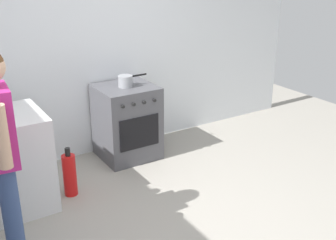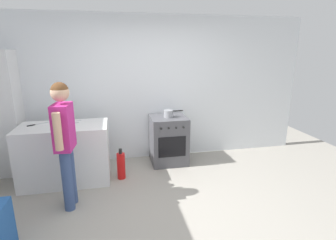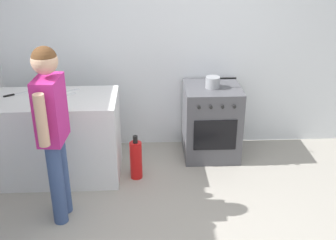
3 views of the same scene
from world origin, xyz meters
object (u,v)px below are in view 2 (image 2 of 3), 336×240
(knife_carving, at_px, (70,122))
(oven_left, at_px, (169,140))
(person, at_px, (64,136))
(fire_extinguisher, at_px, (121,166))
(knife_bread, at_px, (66,124))
(pot, at_px, (169,114))
(larder_cabinet, at_px, (4,115))
(knife_chef, at_px, (37,124))

(knife_carving, bearing_deg, oven_left, 7.61)
(person, relative_size, fire_extinguisher, 3.26)
(knife_bread, height_order, person, person)
(pot, bearing_deg, larder_cabinet, 177.36)
(knife_bread, relative_size, knife_carving, 1.06)
(knife_carving, relative_size, fire_extinguisher, 0.62)
(fire_extinguisher, bearing_deg, pot, 27.89)
(knife_chef, height_order, person, person)
(knife_bread, xyz_separation_m, larder_cabinet, (-1.00, 0.44, 0.10))
(knife_carving, xyz_separation_m, fire_extinguisher, (0.75, -0.26, -0.69))
(pot, distance_m, knife_chef, 2.09)
(knife_carving, xyz_separation_m, knife_chef, (-0.47, -0.03, 0.00))
(oven_left, xyz_separation_m, larder_cabinet, (-2.65, 0.10, 0.57))
(knife_carving, relative_size, knife_chef, 1.12)
(oven_left, distance_m, larder_cabinet, 2.71)
(pot, relative_size, knife_chef, 1.24)
(knife_bread, relative_size, larder_cabinet, 0.16)
(oven_left, xyz_separation_m, fire_extinguisher, (-0.87, -0.48, -0.21))
(oven_left, height_order, larder_cabinet, larder_cabinet)
(oven_left, height_order, person, person)
(oven_left, bearing_deg, knife_chef, -173.17)
(knife_chef, distance_m, larder_cabinet, 0.67)
(knife_carving, height_order, knife_chef, same)
(oven_left, xyz_separation_m, pot, (-0.00, -0.02, 0.49))
(oven_left, relative_size, knife_bread, 2.61)
(knife_carving, bearing_deg, fire_extinguisher, -19.26)
(knife_bread, xyz_separation_m, knife_carving, (0.03, 0.12, 0.00))
(fire_extinguisher, bearing_deg, oven_left, 28.78)
(fire_extinguisher, bearing_deg, knife_chef, 169.36)
(oven_left, height_order, pot, pot)
(pot, bearing_deg, fire_extinguisher, -152.11)
(knife_carving, bearing_deg, knife_bread, -104.07)
(pot, bearing_deg, person, -144.41)
(oven_left, height_order, fire_extinguisher, oven_left)
(knife_chef, height_order, larder_cabinet, larder_cabinet)
(oven_left, relative_size, knife_carving, 2.76)
(oven_left, bearing_deg, larder_cabinet, 177.80)
(knife_bread, bearing_deg, pot, 11.04)
(person, bearing_deg, knife_chef, 121.79)
(knife_bread, xyz_separation_m, person, (0.11, -0.78, 0.07))
(knife_carving, height_order, person, person)
(oven_left, height_order, knife_carving, knife_carving)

